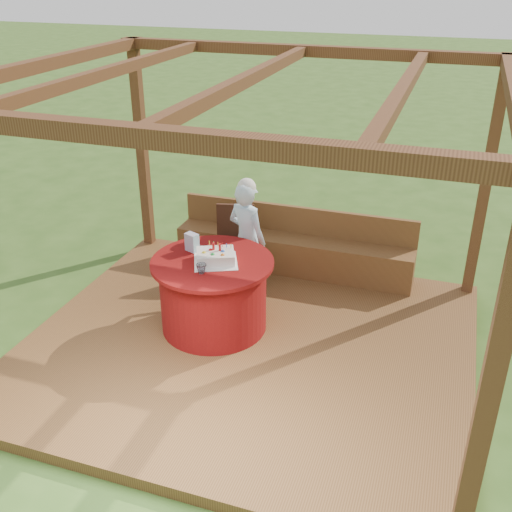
% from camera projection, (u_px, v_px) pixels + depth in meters
% --- Properties ---
extents(ground, '(60.00, 60.00, 0.00)m').
position_uv_depth(ground, '(248.00, 351.00, 6.28)').
color(ground, '#30521B').
rests_on(ground, ground).
extents(deck, '(4.50, 4.00, 0.12)m').
position_uv_depth(deck, '(248.00, 347.00, 6.25)').
color(deck, brown).
rests_on(deck, ground).
extents(pergola, '(4.50, 4.00, 2.72)m').
position_uv_depth(pergola, '(247.00, 123.00, 5.20)').
color(pergola, brown).
rests_on(pergola, deck).
extents(bench, '(3.00, 0.42, 0.80)m').
position_uv_depth(bench, '(293.00, 251.00, 7.56)').
color(bench, brown).
rests_on(bench, deck).
extents(table, '(1.27, 1.27, 0.79)m').
position_uv_depth(table, '(213.00, 294.00, 6.31)').
color(table, maroon).
rests_on(table, deck).
extents(chair, '(0.56, 0.56, 0.91)m').
position_uv_depth(chair, '(235.00, 238.00, 7.30)').
color(chair, '#3E2013').
rests_on(chair, deck).
extents(elderly_woman, '(0.59, 0.49, 1.42)m').
position_uv_depth(elderly_woman, '(247.00, 237.00, 6.84)').
color(elderly_woman, '#9CCCE7').
rests_on(elderly_woman, deck).
extents(birthday_cake, '(0.57, 0.57, 0.19)m').
position_uv_depth(birthday_cake, '(215.00, 257.00, 6.09)').
color(birthday_cake, white).
rests_on(birthday_cake, table).
extents(gift_bag, '(0.16, 0.13, 0.20)m').
position_uv_depth(gift_bag, '(192.00, 242.00, 6.31)').
color(gift_bag, '#C780B3').
rests_on(gift_bag, table).
extents(drinking_glass, '(0.11, 0.11, 0.09)m').
position_uv_depth(drinking_glass, '(201.00, 269.00, 5.88)').
color(drinking_glass, white).
rests_on(drinking_glass, table).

